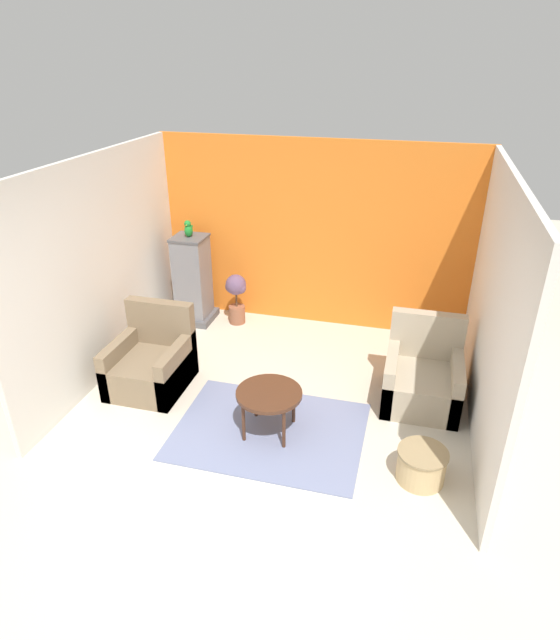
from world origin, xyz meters
TOP-DOWN VIEW (x-y plane):
  - ground_plane at (0.00, 0.00)m, footprint 20.00×20.00m
  - wall_back_accent at (0.00, 3.62)m, footprint 4.30×0.06m
  - wall_left at (-2.12, 1.79)m, footprint 0.06×3.59m
  - wall_right at (2.12, 1.79)m, footprint 0.06×3.59m
  - area_rug at (0.10, 1.01)m, footprint 1.92×1.43m
  - coffee_table at (0.10, 1.01)m, footprint 0.66×0.66m
  - armchair_left at (-1.45, 1.49)m, footprint 0.81×0.88m
  - armchair_right at (1.57, 1.98)m, footprint 0.81×0.88m
  - birdcage at (-1.64, 3.19)m, footprint 0.54×0.54m
  - parrot at (-1.64, 3.20)m, footprint 0.11×0.20m
  - potted_plant at (-1.02, 3.25)m, footprint 0.32×0.29m
  - wicker_basket at (1.61, 0.70)m, footprint 0.45×0.45m

SIDE VIEW (x-z plane):
  - ground_plane at x=0.00m, z-range 0.00..0.00m
  - area_rug at x=0.10m, z-range 0.00..0.01m
  - wicker_basket at x=1.61m, z-range 0.01..0.33m
  - armchair_left at x=-1.45m, z-range -0.18..0.75m
  - armchair_right at x=1.57m, z-range -0.18..0.75m
  - coffee_table at x=0.10m, z-range 0.20..0.68m
  - potted_plant at x=-1.02m, z-range 0.08..0.81m
  - birdcage at x=-1.64m, z-range -0.02..1.22m
  - wall_back_accent at x=0.00m, z-range 0.00..2.53m
  - wall_left at x=-2.12m, z-range 0.00..2.53m
  - wall_right at x=2.12m, z-range 0.00..2.53m
  - parrot at x=-1.64m, z-range 1.24..1.47m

